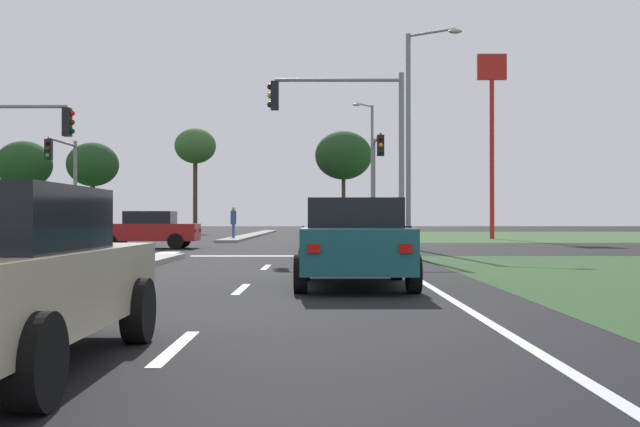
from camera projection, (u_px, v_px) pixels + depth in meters
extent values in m
plane|color=black|center=(207.00, 248.00, 32.07)|extent=(200.00, 200.00, 0.00)
cube|color=#385B2D|center=(600.00, 236.00, 56.49)|extent=(35.00, 35.00, 0.01)
cube|color=#ADA89E|center=(40.00, 286.00, 13.08)|extent=(1.20, 22.00, 0.14)
cube|color=gray|center=(258.00, 235.00, 57.07)|extent=(1.20, 36.00, 0.14)
cube|color=silver|center=(178.00, 347.00, 7.20)|extent=(0.14, 2.00, 0.01)
cube|color=silver|center=(244.00, 289.00, 13.20)|extent=(0.14, 2.00, 0.01)
cube|color=silver|center=(268.00, 267.00, 19.20)|extent=(0.14, 2.00, 0.01)
cube|color=silver|center=(430.00, 285.00, 14.05)|extent=(0.14, 24.00, 0.01)
cube|color=silver|center=(290.00, 256.00, 25.06)|extent=(6.40, 0.50, 0.01)
cube|color=silver|center=(4.00, 254.00, 26.90)|extent=(0.70, 2.80, 0.01)
cube|color=silver|center=(37.00, 254.00, 26.89)|extent=(0.70, 2.80, 0.01)
cube|color=silver|center=(69.00, 254.00, 26.89)|extent=(0.70, 2.80, 0.01)
cube|color=silver|center=(102.00, 254.00, 26.88)|extent=(0.70, 2.80, 0.01)
cube|color=silver|center=(134.00, 254.00, 26.88)|extent=(0.70, 2.80, 0.01)
cube|color=silver|center=(166.00, 254.00, 26.88)|extent=(0.70, 2.80, 0.01)
cube|color=#161E47|center=(358.00, 234.00, 30.50)|extent=(4.27, 1.80, 0.64)
cube|color=black|center=(354.00, 219.00, 30.50)|extent=(1.96, 1.58, 0.52)
cube|color=red|center=(305.00, 232.00, 31.19)|extent=(0.04, 0.20, 0.14)
cube|color=red|center=(304.00, 232.00, 29.82)|extent=(0.04, 0.20, 0.14)
cylinder|color=black|center=(390.00, 241.00, 31.39)|extent=(0.64, 0.22, 0.64)
cylinder|color=black|center=(394.00, 242.00, 29.59)|extent=(0.64, 0.22, 0.64)
cylinder|color=black|center=(324.00, 241.00, 31.40)|extent=(0.64, 0.22, 0.64)
cylinder|color=black|center=(324.00, 242.00, 29.60)|extent=(0.64, 0.22, 0.64)
cylinder|color=black|center=(16.00, 240.00, 33.10)|extent=(0.64, 0.22, 0.64)
cube|color=#19565B|center=(356.00, 248.00, 13.93)|extent=(1.86, 4.41, 0.75)
cube|color=black|center=(356.00, 213.00, 13.78)|extent=(1.64, 2.03, 0.52)
cube|color=red|center=(316.00, 249.00, 11.71)|extent=(0.20, 0.04, 0.14)
cube|color=red|center=(408.00, 249.00, 11.70)|extent=(0.20, 0.04, 0.14)
cylinder|color=black|center=(307.00, 264.00, 15.34)|extent=(0.22, 0.64, 0.64)
cylinder|color=black|center=(399.00, 264.00, 15.33)|extent=(0.22, 0.64, 0.64)
cylinder|color=black|center=(303.00, 274.00, 12.52)|extent=(0.22, 0.64, 0.64)
cylinder|color=black|center=(416.00, 274.00, 12.51)|extent=(0.22, 0.64, 0.64)
cylinder|color=black|center=(141.00, 310.00, 7.51)|extent=(0.22, 0.64, 0.64)
cylinder|color=black|center=(38.00, 362.00, 4.80)|extent=(0.22, 0.64, 0.64)
cube|color=slate|center=(350.00, 239.00, 21.71)|extent=(1.88, 4.53, 0.65)
cube|color=black|center=(350.00, 219.00, 21.56)|extent=(1.65, 2.08, 0.52)
cube|color=red|center=(326.00, 239.00, 19.43)|extent=(0.20, 0.04, 0.14)
cube|color=red|center=(382.00, 239.00, 19.42)|extent=(0.20, 0.04, 0.14)
cylinder|color=black|center=(318.00, 249.00, 23.16)|extent=(0.22, 0.64, 0.64)
cylinder|color=black|center=(379.00, 249.00, 23.15)|extent=(0.22, 0.64, 0.64)
cylinder|color=black|center=(317.00, 253.00, 20.26)|extent=(0.22, 0.64, 0.64)
cylinder|color=black|center=(388.00, 253.00, 20.25)|extent=(0.22, 0.64, 0.64)
cube|color=#A31919|center=(149.00, 232.00, 31.85)|extent=(4.28, 1.73, 0.71)
cube|color=black|center=(153.00, 217.00, 31.86)|extent=(1.97, 1.52, 0.52)
cube|color=red|center=(198.00, 231.00, 31.19)|extent=(0.04, 0.20, 0.14)
cube|color=red|center=(203.00, 230.00, 32.50)|extent=(0.04, 0.20, 0.14)
cylinder|color=black|center=(111.00, 241.00, 30.99)|extent=(0.64, 0.22, 0.64)
cylinder|color=black|center=(122.00, 240.00, 32.72)|extent=(0.64, 0.22, 0.64)
cylinder|color=black|center=(178.00, 241.00, 30.98)|extent=(0.64, 0.22, 0.64)
cylinder|color=black|center=(186.00, 240.00, 32.71)|extent=(0.64, 0.22, 0.64)
cylinder|color=gray|center=(11.00, 107.00, 25.53)|extent=(3.98, 0.12, 0.12)
cube|color=black|center=(70.00, 122.00, 25.52)|extent=(0.26, 0.32, 0.95)
sphere|color=red|center=(74.00, 113.00, 25.52)|extent=(0.20, 0.20, 0.20)
sphere|color=#3A2405|center=(74.00, 122.00, 25.52)|extent=(0.20, 0.20, 0.20)
sphere|color=black|center=(74.00, 131.00, 25.52)|extent=(0.20, 0.20, 0.20)
cylinder|color=gray|center=(78.00, 192.00, 38.72)|extent=(0.18, 0.18, 5.20)
cylinder|color=gray|center=(65.00, 142.00, 36.84)|extent=(0.12, 3.80, 0.12)
cube|color=black|center=(51.00, 149.00, 34.93)|extent=(0.32, 0.26, 0.95)
sphere|color=#360503|center=(50.00, 143.00, 34.77)|extent=(0.20, 0.20, 0.20)
sphere|color=#3A2405|center=(50.00, 149.00, 34.77)|extent=(0.20, 0.20, 0.20)
sphere|color=green|center=(50.00, 156.00, 34.77)|extent=(0.20, 0.20, 0.20)
cylinder|color=gray|center=(404.00, 164.00, 25.47)|extent=(0.18, 0.18, 6.14)
cylinder|color=gray|center=(340.00, 80.00, 25.50)|extent=(4.25, 0.12, 0.12)
cube|color=black|center=(277.00, 96.00, 25.50)|extent=(0.26, 0.32, 0.95)
sphere|color=#360503|center=(272.00, 87.00, 25.51)|extent=(0.20, 0.20, 0.20)
sphere|color=orange|center=(272.00, 96.00, 25.51)|extent=(0.20, 0.20, 0.20)
sphere|color=black|center=(272.00, 105.00, 25.50)|extent=(0.20, 0.20, 0.20)
cylinder|color=gray|center=(376.00, 191.00, 38.67)|extent=(0.18, 0.18, 5.32)
cylinder|color=gray|center=(379.00, 139.00, 36.48)|extent=(0.12, 4.41, 0.12)
cube|color=black|center=(383.00, 145.00, 34.27)|extent=(0.32, 0.26, 0.95)
sphere|color=#360503|center=(383.00, 138.00, 34.11)|extent=(0.20, 0.20, 0.20)
sphere|color=orange|center=(383.00, 145.00, 34.11)|extent=(0.20, 0.20, 0.20)
sphere|color=black|center=(383.00, 152.00, 34.11)|extent=(0.20, 0.20, 0.20)
cylinder|color=gray|center=(411.00, 141.00, 31.52)|extent=(0.20, 0.20, 8.93)
cylinder|color=gray|center=(434.00, 32.00, 30.93)|extent=(1.78, 1.32, 0.10)
ellipsoid|color=#B2B2A8|center=(458.00, 31.00, 30.30)|extent=(0.56, 0.28, 0.20)
cylinder|color=gray|center=(375.00, 171.00, 53.35)|extent=(0.20, 0.20, 9.22)
cylinder|color=gray|center=(367.00, 105.00, 52.54)|extent=(1.26, 1.74, 0.10)
ellipsoid|color=#B2B2A8|center=(359.00, 105.00, 51.70)|extent=(0.56, 0.28, 0.20)
cylinder|color=#335184|center=(236.00, 231.00, 44.85)|extent=(0.16, 0.16, 0.77)
cylinder|color=#335184|center=(236.00, 218.00, 44.86)|extent=(0.34, 0.34, 0.81)
sphere|color=tan|center=(236.00, 209.00, 44.86)|extent=(0.23, 0.23, 0.23)
cylinder|color=red|center=(494.00, 159.00, 47.15)|extent=(0.28, 0.28, 9.88)
cube|color=red|center=(494.00, 67.00, 47.19)|extent=(1.80, 0.30, 1.60)
torus|color=yellow|center=(487.00, 67.00, 47.36)|extent=(0.96, 0.16, 0.96)
torus|color=yellow|center=(500.00, 67.00, 47.36)|extent=(0.96, 0.16, 0.96)
cylinder|color=#423323|center=(27.00, 207.00, 65.54)|extent=(0.47, 0.47, 4.63)
ellipsoid|color=#1E421E|center=(27.00, 165.00, 65.57)|extent=(4.75, 4.75, 4.04)
cylinder|color=#423323|center=(95.00, 206.00, 64.80)|extent=(0.40, 0.40, 4.69)
ellipsoid|color=#1E421E|center=(95.00, 164.00, 64.83)|extent=(4.38, 4.38, 3.72)
cylinder|color=#423323|center=(198.00, 195.00, 68.75)|extent=(0.39, 0.39, 6.83)
ellipsoid|color=#38602D|center=(198.00, 146.00, 68.79)|extent=(3.72, 3.72, 3.17)
cylinder|color=#423323|center=(346.00, 202.00, 68.35)|extent=(0.35, 0.35, 5.56)
ellipsoid|color=#1E421E|center=(346.00, 155.00, 68.38)|extent=(5.11, 5.11, 4.35)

